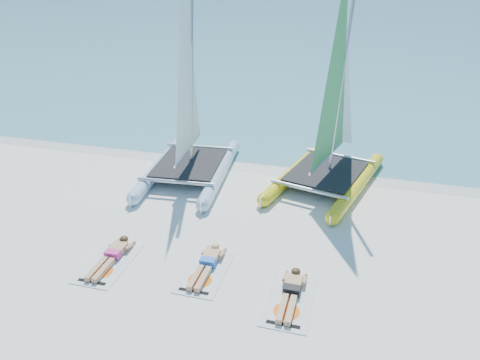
# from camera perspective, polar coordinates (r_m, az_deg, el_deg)

# --- Properties ---
(ground) EXTENTS (140.00, 140.00, 0.00)m
(ground) POSITION_cam_1_polar(r_m,az_deg,el_deg) (12.00, -2.84, -8.48)
(ground) COLOR white
(ground) RESTS_ON ground
(sea) EXTENTS (140.00, 115.00, 0.01)m
(sea) POSITION_cam_1_polar(r_m,az_deg,el_deg) (72.78, 13.56, 19.80)
(sea) COLOR #69AEB0
(sea) RESTS_ON ground
(wet_sand_strip) EXTENTS (140.00, 1.40, 0.01)m
(wet_sand_strip) POSITION_cam_1_polar(r_m,az_deg,el_deg) (16.66, 2.98, 1.86)
(wet_sand_strip) COLOR silver
(wet_sand_strip) RESTS_ON ground
(catamaran_blue) EXTENTS (3.00, 5.53, 7.27)m
(catamaran_blue) POSITION_cam_1_polar(r_m,az_deg,el_deg) (15.31, -6.40, 8.21)
(catamaran_blue) COLOR #B0D4E7
(catamaran_blue) RESTS_ON ground
(catamaran_yellow) EXTENTS (3.75, 5.85, 7.25)m
(catamaran_yellow) POSITION_cam_1_polar(r_m,az_deg,el_deg) (15.17, 11.70, 8.12)
(catamaran_yellow) COLOR yellow
(catamaran_yellow) RESTS_ON ground
(towel_a) EXTENTS (1.00, 1.85, 0.02)m
(towel_a) POSITION_cam_1_polar(r_m,az_deg,el_deg) (11.93, -15.73, -9.76)
(towel_a) COLOR white
(towel_a) RESTS_ON ground
(sunbather_a) EXTENTS (0.37, 1.73, 0.26)m
(sunbather_a) POSITION_cam_1_polar(r_m,az_deg,el_deg) (12.00, -15.33, -8.84)
(sunbather_a) COLOR tan
(sunbather_a) RESTS_ON towel_a
(towel_b) EXTENTS (1.00, 1.85, 0.02)m
(towel_b) POSITION_cam_1_polar(r_m,az_deg,el_deg) (11.26, -4.32, -11.08)
(towel_b) COLOR white
(towel_b) RESTS_ON ground
(sunbather_b) EXTENTS (0.37, 1.73, 0.26)m
(sunbather_b) POSITION_cam_1_polar(r_m,az_deg,el_deg) (11.34, -4.01, -10.09)
(sunbather_b) COLOR tan
(sunbather_b) RESTS_ON towel_b
(towel_c) EXTENTS (1.00, 1.85, 0.02)m
(towel_c) POSITION_cam_1_polar(r_m,az_deg,el_deg) (10.47, 6.04, -14.45)
(towel_c) COLOR white
(towel_c) RESTS_ON ground
(sunbather_c) EXTENTS (0.37, 1.73, 0.26)m
(sunbather_c) POSITION_cam_1_polar(r_m,az_deg,el_deg) (10.55, 6.25, -13.35)
(sunbather_c) COLOR tan
(sunbather_c) RESTS_ON towel_c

